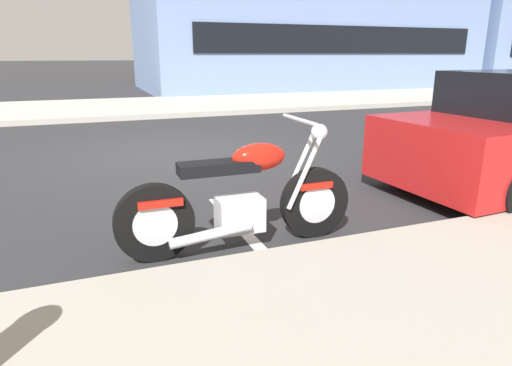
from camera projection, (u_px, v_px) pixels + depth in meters
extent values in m
plane|color=#28282B|center=(171.00, 154.00, 7.67)|extent=(260.00, 260.00, 0.00)
cube|color=#ADA89E|center=(435.00, 95.00, 17.96)|extent=(120.00, 5.00, 0.14)
cube|color=silver|center=(245.00, 232.00, 4.27)|extent=(0.12, 2.20, 0.01)
cylinder|color=black|center=(314.00, 203.00, 4.12)|extent=(0.66, 0.12, 0.66)
cylinder|color=silver|center=(314.00, 203.00, 4.12)|extent=(0.36, 0.12, 0.36)
cylinder|color=black|center=(154.00, 223.00, 3.62)|extent=(0.66, 0.12, 0.66)
cylinder|color=silver|center=(154.00, 223.00, 3.62)|extent=(0.36, 0.12, 0.36)
cube|color=silver|center=(240.00, 214.00, 3.88)|extent=(0.40, 0.26, 0.30)
cube|color=black|center=(219.00, 167.00, 3.69)|extent=(0.68, 0.23, 0.10)
ellipsoid|color=#B7190F|center=(259.00, 157.00, 3.80)|extent=(0.48, 0.24, 0.24)
cube|color=#B7190F|center=(159.00, 201.00, 3.59)|extent=(0.36, 0.18, 0.06)
cube|color=#B7190F|center=(313.00, 184.00, 4.06)|extent=(0.32, 0.16, 0.06)
cylinder|color=silver|center=(298.00, 169.00, 4.04)|extent=(0.34, 0.05, 0.65)
cylinder|color=silver|center=(305.00, 173.00, 3.92)|extent=(0.34, 0.05, 0.65)
cylinder|color=silver|center=(299.00, 120.00, 3.84)|extent=(0.04, 0.62, 0.04)
sphere|color=silver|center=(319.00, 132.00, 3.94)|extent=(0.15, 0.15, 0.15)
cylinder|color=silver|center=(211.00, 235.00, 3.68)|extent=(0.71, 0.10, 0.16)
cylinder|color=black|center=(409.00, 159.00, 5.93)|extent=(0.63, 0.25, 0.62)
cube|color=black|center=(346.00, 40.00, 18.39)|extent=(12.99, 0.06, 1.10)
cube|color=#6B84B2|center=(497.00, 3.00, 27.97)|extent=(12.22, 11.68, 9.54)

